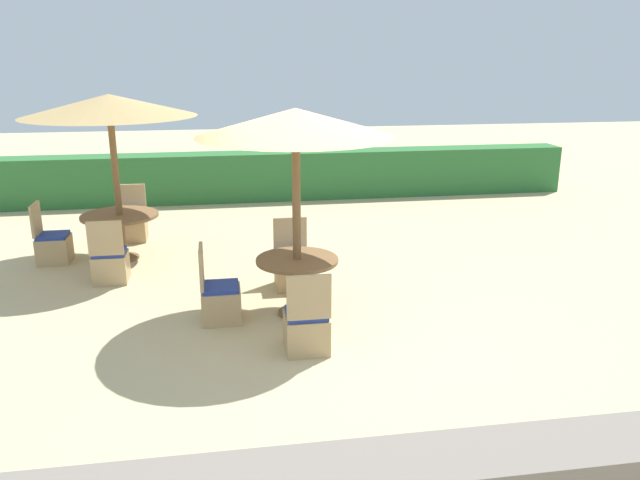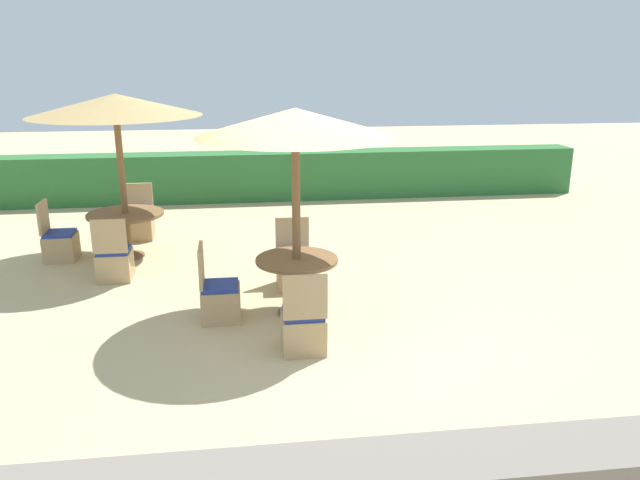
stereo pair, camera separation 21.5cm
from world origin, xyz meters
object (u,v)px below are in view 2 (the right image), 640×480
(round_table_center, at_px, (297,271))
(patio_chair_center_north, at_px, (294,268))
(patio_chair_back_left_south, at_px, (114,262))
(patio_chair_center_west, at_px, (219,299))
(parasol_center, at_px, (295,124))
(patio_chair_center_south, at_px, (303,328))
(parasol_back_left, at_px, (115,106))
(round_table_back_left, at_px, (126,221))
(patio_chair_back_left_north, at_px, (139,224))
(patio_chair_back_left_west, at_px, (60,243))

(round_table_center, height_order, patio_chair_center_north, patio_chair_center_north)
(patio_chair_back_left_south, height_order, patio_chair_center_west, same)
(parasol_center, bearing_deg, patio_chair_center_south, -91.59)
(parasol_back_left, xyz_separation_m, round_table_back_left, (-0.00, 0.00, -1.76))
(patio_chair_back_left_north, xyz_separation_m, patio_chair_center_west, (1.44, -3.62, 0.00))
(round_table_center, distance_m, patio_chair_center_north, 0.97)
(patio_chair_center_west, bearing_deg, parasol_back_left, -150.43)
(parasol_back_left, bearing_deg, round_table_center, -46.52)
(round_table_back_left, bearing_deg, patio_chair_back_left_south, -91.12)
(round_table_back_left, relative_size, patio_chair_center_north, 1.25)
(patio_chair_back_left_south, relative_size, patio_chair_back_left_north, 1.00)
(patio_chair_back_left_north, distance_m, patio_chair_back_left_west, 1.48)
(patio_chair_back_left_south, bearing_deg, patio_chair_center_south, -46.37)
(patio_chair_back_left_south, xyz_separation_m, patio_chair_center_west, (1.50, -1.58, 0.00))
(parasol_back_left, relative_size, patio_chair_back_left_south, 2.71)
(patio_chair_back_left_south, height_order, patio_chair_back_left_north, same)
(parasol_back_left, height_order, round_table_center, parasol_back_left)
(parasol_back_left, height_order, patio_chair_back_left_south, parasol_back_left)
(round_table_back_left, height_order, round_table_center, same)
(patio_chair_back_left_west, distance_m, patio_chair_center_west, 3.59)
(parasol_back_left, distance_m, patio_chair_center_west, 3.64)
(round_table_center, xyz_separation_m, patio_chair_center_north, (0.04, 0.93, -0.28))
(patio_chair_back_left_north, bearing_deg, patio_chair_center_south, 117.24)
(round_table_back_left, xyz_separation_m, patio_chair_back_left_south, (-0.02, -1.03, -0.32))
(parasol_center, xyz_separation_m, patio_chair_center_south, (-0.03, -1.00, -2.05))
(patio_chair_back_left_north, height_order, patio_chair_center_west, same)
(patio_chair_center_west, xyz_separation_m, patio_chair_center_south, (0.91, -0.95, 0.00))
(parasol_back_left, relative_size, patio_chair_center_west, 2.71)
(round_table_center, height_order, patio_chair_center_west, patio_chair_center_west)
(patio_chair_back_left_west, bearing_deg, patio_chair_back_left_south, 44.60)
(patio_chair_center_north, bearing_deg, round_table_center, 87.31)
(patio_chair_back_left_south, distance_m, patio_chair_back_left_west, 1.42)
(round_table_back_left, distance_m, patio_chair_back_left_north, 1.07)
(parasol_back_left, distance_m, patio_chair_center_south, 4.75)
(patio_chair_back_left_north, height_order, patio_chair_center_north, same)
(patio_chair_back_left_west, relative_size, patio_chair_center_south, 1.00)
(parasol_center, relative_size, round_table_center, 2.51)
(parasol_back_left, xyz_separation_m, patio_chair_back_left_south, (-0.02, -1.03, -2.07))
(parasol_back_left, bearing_deg, patio_chair_center_west, -60.43)
(round_table_center, bearing_deg, round_table_back_left, 133.48)
(round_table_back_left, height_order, patio_chair_center_north, patio_chair_center_north)
(parasol_back_left, relative_size, patio_chair_center_south, 2.71)
(patio_chair_center_west, height_order, patio_chair_center_south, same)
(round_table_back_left, bearing_deg, patio_chair_back_left_north, 88.15)
(patio_chair_center_west, bearing_deg, round_table_center, 93.28)
(patio_chair_back_left_north, bearing_deg, parasol_center, 123.72)
(patio_chair_center_south, bearing_deg, round_table_center, 88.41)
(parasol_back_left, distance_m, patio_chair_back_left_south, 2.31)
(patio_chair_back_left_west, distance_m, patio_chair_center_north, 3.83)
(round_table_center, relative_size, patio_chair_center_north, 1.07)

